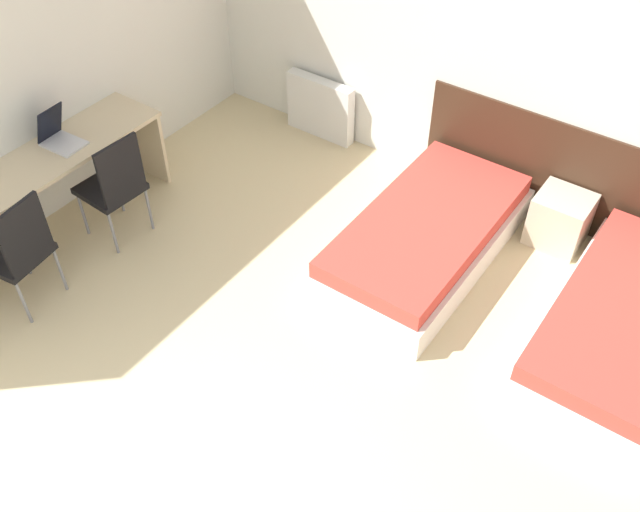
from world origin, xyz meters
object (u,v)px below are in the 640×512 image
Objects in this scene: bed_near_door at (625,325)px; chair_near_laptop at (114,184)px; chair_near_notebook at (18,249)px; bed_near_window at (425,237)px; laptop at (59,136)px; nightstand at (560,219)px.

bed_near_door is 2.03× the size of chair_near_laptop.
chair_near_laptop is 0.92m from chair_near_notebook.
chair_near_notebook is at bearing -150.33° from bed_near_door.
chair_near_laptop is at bearing 82.23° from chair_near_notebook.
bed_near_window is 3.00m from laptop.
laptop reaches higher than chair_near_notebook.
bed_near_door is 5.88× the size of laptop.
nightstand is 4.16m from chair_near_notebook.
bed_near_window and bed_near_door have the same top height.
laptop is (-3.44, -2.05, 0.59)m from nightstand.
chair_near_laptop is at bearing -150.44° from bed_near_window.
laptop reaches higher than bed_near_window.
bed_near_door is 4.38× the size of nightstand.
bed_near_door is at bearing -44.51° from nightstand.
bed_near_door is 4.33m from chair_near_notebook.
bed_near_window is 2.03× the size of chair_near_notebook.
chair_near_notebook is (-0.00, -0.92, 0.00)m from chair_near_laptop.
chair_near_laptop is (-3.75, -1.22, 0.34)m from bed_near_door.
laptop is at bearing -149.19° from nightstand.
chair_near_laptop is 1.00× the size of chair_near_notebook.
nightstand is (-0.80, 0.79, 0.03)m from bed_near_door.
bed_near_door is at bearing 21.10° from chair_near_laptop.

